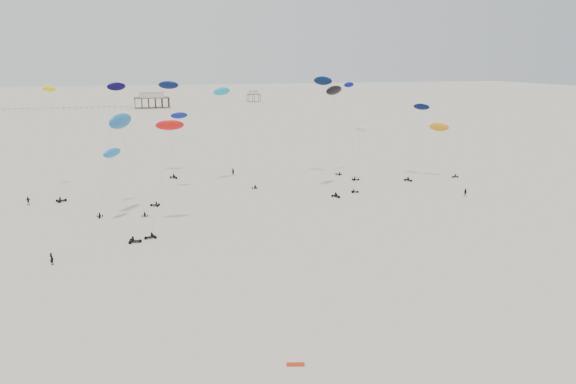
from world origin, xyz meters
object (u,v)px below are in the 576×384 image
object	(u,v)px
rig_8	(441,133)
spectator_0	(52,265)
pavilion_main	(152,101)
rig_0	(418,127)
rig_3	(170,103)
pavilion_small	(254,97)

from	to	relation	value
rig_8	spectator_0	bearing A→B (deg)	101.46
pavilion_main	spectator_0	distance (m)	269.95
rig_0	rig_8	xyz separation A→B (m)	(5.95, -1.24, -1.47)
rig_3	spectator_0	distance (m)	69.45
rig_0	rig_3	bearing A→B (deg)	-36.37
pavilion_main	rig_0	world-z (taller)	rig_0
rig_0	rig_3	xyz separation A→B (m)	(-59.06, 21.71, 5.75)
pavilion_small	rig_3	xyz separation A→B (m)	(-75.15, -235.54, 14.96)
rig_0	spectator_0	size ratio (longest dim) A/B	8.53
rig_0	rig_3	size ratio (longest dim) A/B	0.78
pavilion_small	spectator_0	bearing A→B (deg)	-108.18
rig_3	rig_8	size ratio (longest dim) A/B	1.73
rig_3	rig_8	bearing A→B (deg)	129.38
pavilion_main	rig_0	xyz separation A→B (m)	(53.91, -227.24, 8.47)
pavilion_main	pavilion_small	xyz separation A→B (m)	(70.00, 30.00, -0.74)
pavilion_main	pavilion_small	world-z (taller)	pavilion_main
pavilion_small	spectator_0	xyz separation A→B (m)	(-98.02, -298.46, -3.49)
pavilion_small	rig_8	bearing A→B (deg)	-92.25
rig_3	spectator_0	bearing A→B (deg)	38.85
pavilion_small	spectator_0	world-z (taller)	pavilion_small
pavilion_main	rig_8	size ratio (longest dim) A/B	1.51
rig_0	rig_8	size ratio (longest dim) A/B	1.35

